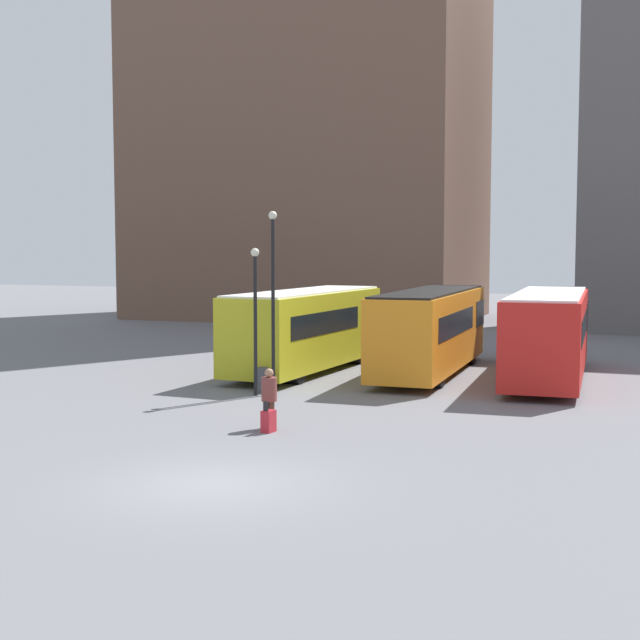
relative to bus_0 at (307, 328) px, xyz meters
The scene contains 9 objects.
ground_plane 17.15m from the bus_0, 74.32° to the right, with size 160.00×160.00×0.00m, color slate.
bus_0 is the anchor object (origin of this frame).
bus_1 4.89m from the bus_0, 13.96° to the left, with size 2.89×10.98×3.25m.
bus_2 9.30m from the bus_0, ahead, with size 3.25×11.23×3.26m.
traveler 11.31m from the bus_0, 72.99° to the right, with size 0.47×0.47×1.64m.
suitcase 11.89m from the bus_0, 72.76° to the right, with size 0.32×0.41×0.85m.
lamp_post_0 6.23m from the bus_0, 83.93° to the right, with size 0.28×0.28×4.89m.
lamp_post_1 6.02m from the bus_0, 79.07° to the right, with size 0.28×0.28×6.10m.
trash_bin 5.62m from the bus_0, 84.17° to the right, with size 0.52×0.52×0.85m.
Camera 1 is at (8.68, -16.10, 4.88)m, focal length 50.00 mm.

